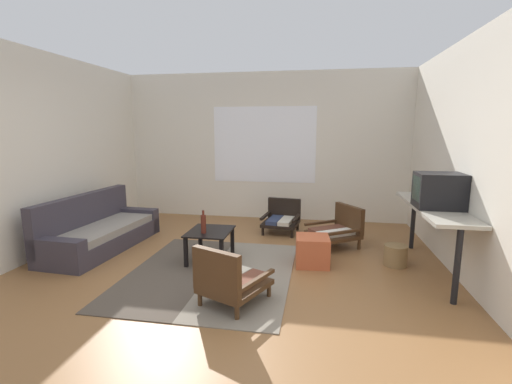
{
  "coord_description": "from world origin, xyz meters",
  "views": [
    {
      "loc": [
        1.02,
        -3.6,
        1.68
      ],
      "look_at": [
        0.25,
        0.76,
        0.9
      ],
      "focal_mm": 25.11,
      "sensor_mm": 36.0,
      "label": 1
    }
  ],
  "objects_px": {
    "clay_vase": "(425,190)",
    "wicker_basket": "(395,255)",
    "glass_bottle": "(203,224)",
    "armchair_striped_foreground": "(230,280)",
    "armchair_by_window": "(282,218)",
    "couch": "(99,232)",
    "console_shelf": "(433,212)",
    "coffee_table": "(210,236)",
    "crt_television": "(439,191)",
    "ottoman_orange": "(312,251)",
    "armchair_corner": "(338,228)"
  },
  "relations": [
    {
      "from": "armchair_by_window",
      "to": "console_shelf",
      "type": "distance_m",
      "value": 2.4
    },
    {
      "from": "crt_television",
      "to": "clay_vase",
      "type": "relative_size",
      "value": 1.44
    },
    {
      "from": "coffee_table",
      "to": "glass_bottle",
      "type": "height_order",
      "value": "glass_bottle"
    },
    {
      "from": "glass_bottle",
      "to": "armchair_striped_foreground",
      "type": "bearing_deg",
      "value": -59.58
    },
    {
      "from": "clay_vase",
      "to": "glass_bottle",
      "type": "relative_size",
      "value": 1.18
    },
    {
      "from": "coffee_table",
      "to": "ottoman_orange",
      "type": "height_order",
      "value": "coffee_table"
    },
    {
      "from": "armchair_striped_foreground",
      "to": "ottoman_orange",
      "type": "height_order",
      "value": "armchair_striped_foreground"
    },
    {
      "from": "armchair_by_window",
      "to": "console_shelf",
      "type": "xyz_separation_m",
      "value": [
        1.91,
        -1.36,
        0.49
      ]
    },
    {
      "from": "armchair_by_window",
      "to": "glass_bottle",
      "type": "height_order",
      "value": "glass_bottle"
    },
    {
      "from": "ottoman_orange",
      "to": "wicker_basket",
      "type": "xyz_separation_m",
      "value": [
        1.02,
        0.16,
        -0.05
      ]
    },
    {
      "from": "crt_television",
      "to": "console_shelf",
      "type": "bearing_deg",
      "value": 88.65
    },
    {
      "from": "couch",
      "to": "wicker_basket",
      "type": "xyz_separation_m",
      "value": [
        4.03,
        0.03,
        -0.11
      ]
    },
    {
      "from": "ottoman_orange",
      "to": "wicker_basket",
      "type": "height_order",
      "value": "ottoman_orange"
    },
    {
      "from": "coffee_table",
      "to": "console_shelf",
      "type": "relative_size",
      "value": 0.34
    },
    {
      "from": "armchair_striped_foreground",
      "to": "ottoman_orange",
      "type": "relative_size",
      "value": 1.92
    },
    {
      "from": "wicker_basket",
      "to": "glass_bottle",
      "type": "bearing_deg",
      "value": -171.14
    },
    {
      "from": "armchair_by_window",
      "to": "ottoman_orange",
      "type": "height_order",
      "value": "armchair_by_window"
    },
    {
      "from": "armchair_striped_foreground",
      "to": "armchair_corner",
      "type": "xyz_separation_m",
      "value": [
        1.1,
        2.01,
        0.0
      ]
    },
    {
      "from": "coffee_table",
      "to": "ottoman_orange",
      "type": "distance_m",
      "value": 1.31
    },
    {
      "from": "armchair_corner",
      "to": "armchair_by_window",
      "type": "bearing_deg",
      "value": 145.73
    },
    {
      "from": "ottoman_orange",
      "to": "armchair_corner",
      "type": "bearing_deg",
      "value": 66.98
    },
    {
      "from": "couch",
      "to": "armchair_striped_foreground",
      "type": "distance_m",
      "value": 2.61
    },
    {
      "from": "armchair_by_window",
      "to": "wicker_basket",
      "type": "distance_m",
      "value": 2.0
    },
    {
      "from": "wicker_basket",
      "to": "crt_television",
      "type": "bearing_deg",
      "value": -34.36
    },
    {
      "from": "coffee_table",
      "to": "armchair_by_window",
      "type": "distance_m",
      "value": 1.69
    },
    {
      "from": "couch",
      "to": "armchair_striped_foreground",
      "type": "height_order",
      "value": "couch"
    },
    {
      "from": "armchair_striped_foreground",
      "to": "crt_television",
      "type": "relative_size",
      "value": 1.6
    },
    {
      "from": "couch",
      "to": "wicker_basket",
      "type": "bearing_deg",
      "value": 0.48
    },
    {
      "from": "armchair_striped_foreground",
      "to": "couch",
      "type": "bearing_deg",
      "value": 149.52
    },
    {
      "from": "coffee_table",
      "to": "crt_television",
      "type": "relative_size",
      "value": 1.27
    },
    {
      "from": "armchair_by_window",
      "to": "glass_bottle",
      "type": "bearing_deg",
      "value": -116.55
    },
    {
      "from": "clay_vase",
      "to": "wicker_basket",
      "type": "height_order",
      "value": "clay_vase"
    },
    {
      "from": "console_shelf",
      "to": "armchair_by_window",
      "type": "bearing_deg",
      "value": 144.59
    },
    {
      "from": "console_shelf",
      "to": "coffee_table",
      "type": "bearing_deg",
      "value": -176.9
    },
    {
      "from": "armchair_corner",
      "to": "glass_bottle",
      "type": "bearing_deg",
      "value": -148.8
    },
    {
      "from": "ottoman_orange",
      "to": "glass_bottle",
      "type": "relative_size",
      "value": 1.42
    },
    {
      "from": "armchair_by_window",
      "to": "armchair_striped_foreground",
      "type": "relative_size",
      "value": 0.8
    },
    {
      "from": "armchair_by_window",
      "to": "crt_television",
      "type": "xyz_separation_m",
      "value": [
        1.91,
        -1.5,
        0.77
      ]
    },
    {
      "from": "couch",
      "to": "glass_bottle",
      "type": "bearing_deg",
      "value": -11.32
    },
    {
      "from": "couch",
      "to": "glass_bottle",
      "type": "height_order",
      "value": "couch"
    },
    {
      "from": "armchair_by_window",
      "to": "armchair_striped_foreground",
      "type": "distance_m",
      "value": 2.62
    },
    {
      "from": "coffee_table",
      "to": "crt_television",
      "type": "xyz_separation_m",
      "value": [
        2.67,
        0.01,
        0.67
      ]
    },
    {
      "from": "armchair_corner",
      "to": "ottoman_orange",
      "type": "relative_size",
      "value": 2.08
    },
    {
      "from": "armchair_striped_foreground",
      "to": "armchair_corner",
      "type": "bearing_deg",
      "value": 61.25
    },
    {
      "from": "ottoman_orange",
      "to": "glass_bottle",
      "type": "distance_m",
      "value": 1.4
    },
    {
      "from": "console_shelf",
      "to": "armchair_corner",
      "type": "bearing_deg",
      "value": 143.65
    },
    {
      "from": "clay_vase",
      "to": "wicker_basket",
      "type": "xyz_separation_m",
      "value": [
        -0.36,
        -0.27,
        -0.8
      ]
    },
    {
      "from": "couch",
      "to": "coffee_table",
      "type": "distance_m",
      "value": 1.73
    },
    {
      "from": "coffee_table",
      "to": "clay_vase",
      "type": "height_order",
      "value": "clay_vase"
    },
    {
      "from": "crt_television",
      "to": "glass_bottle",
      "type": "xyz_separation_m",
      "value": [
        -2.72,
        -0.12,
        -0.48
      ]
    }
  ]
}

